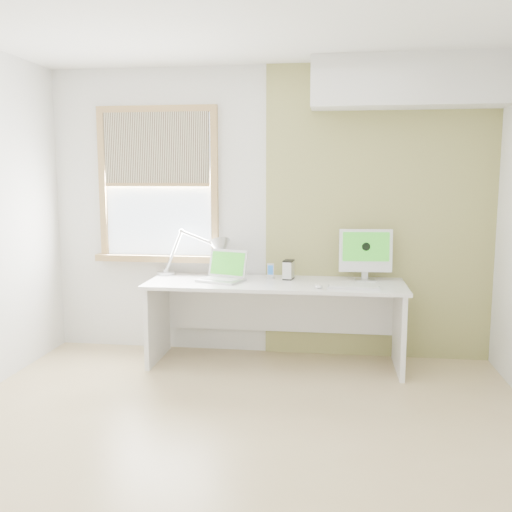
% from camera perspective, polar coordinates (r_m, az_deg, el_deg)
% --- Properties ---
extents(room, '(4.04, 3.54, 2.64)m').
position_cam_1_polar(room, '(3.39, -2.35, 2.53)').
color(room, tan).
rests_on(room, ground).
extents(accent_wall, '(2.00, 0.02, 2.60)m').
position_cam_1_polar(accent_wall, '(5.09, 12.30, 4.22)').
color(accent_wall, '#9F9355').
rests_on(accent_wall, room).
extents(soffit, '(1.60, 0.40, 0.42)m').
position_cam_1_polar(soffit, '(4.99, 15.25, 16.71)').
color(soffit, white).
rests_on(soffit, room).
extents(window, '(1.20, 0.14, 1.42)m').
position_cam_1_polar(window, '(5.28, -9.92, 7.08)').
color(window, olive).
rests_on(window, room).
extents(desk, '(2.20, 0.70, 0.73)m').
position_cam_1_polar(desk, '(4.91, 2.01, -4.76)').
color(desk, white).
rests_on(desk, room).
extents(desk_lamp, '(0.75, 0.30, 0.43)m').
position_cam_1_polar(desk_lamp, '(5.09, -4.66, 0.44)').
color(desk_lamp, silver).
rests_on(desk_lamp, desk).
extents(laptop, '(0.45, 0.40, 0.26)m').
position_cam_1_polar(laptop, '(4.89, -3.29, -1.73)').
color(laptop, silver).
rests_on(laptop, desk).
extents(phone_dock, '(0.08, 0.08, 0.14)m').
position_cam_1_polar(phone_dock, '(4.97, 1.49, -1.87)').
color(phone_dock, silver).
rests_on(phone_dock, desk).
extents(external_drive, '(0.10, 0.14, 0.17)m').
position_cam_1_polar(external_drive, '(4.94, 3.31, -1.40)').
color(external_drive, silver).
rests_on(external_drive, desk).
extents(imac, '(0.46, 0.16, 0.45)m').
position_cam_1_polar(imac, '(4.96, 11.04, 0.44)').
color(imac, silver).
rests_on(imac, desk).
extents(keyboard, '(0.42, 0.13, 0.02)m').
position_cam_1_polar(keyboard, '(4.61, 9.89, -3.15)').
color(keyboard, white).
rests_on(keyboard, desk).
extents(mouse, '(0.09, 0.12, 0.03)m').
position_cam_1_polar(mouse, '(4.58, 6.36, -3.07)').
color(mouse, white).
rests_on(mouse, desk).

